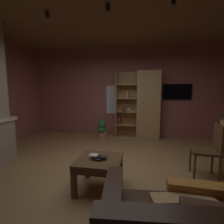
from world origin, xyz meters
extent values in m
cube|color=#A37A4C|center=(0.00, 0.00, -0.01)|extent=(6.15, 5.28, 0.02)
cube|color=#9E5B56|center=(0.00, 2.67, 1.42)|extent=(6.27, 0.06, 2.84)
cube|color=brown|center=(0.00, 0.00, 2.85)|extent=(6.15, 5.28, 0.02)
cube|color=white|center=(-0.23, 2.64, 1.17)|extent=(0.74, 0.01, 0.91)
cube|color=tan|center=(0.75, 2.39, 1.03)|extent=(0.69, 0.38, 2.05)
cube|color=tan|center=(0.09, 2.57, 1.03)|extent=(0.63, 0.02, 2.05)
cube|color=tan|center=(-0.22, 2.39, 1.03)|extent=(0.02, 0.38, 2.05)
sphere|color=black|center=(0.58, 2.18, 1.13)|extent=(0.04, 0.04, 0.04)
cube|color=tan|center=(0.09, 2.39, 0.01)|extent=(0.63, 0.38, 0.02)
cube|color=tan|center=(0.09, 2.39, 0.41)|extent=(0.63, 0.38, 0.02)
cube|color=tan|center=(0.09, 2.39, 0.82)|extent=(0.63, 0.38, 0.02)
cube|color=tan|center=(0.09, 2.39, 1.23)|extent=(0.63, 0.38, 0.02)
cube|color=tan|center=(0.09, 2.39, 1.64)|extent=(0.63, 0.38, 0.02)
cube|color=brown|center=(0.02, 2.33, 0.92)|extent=(0.04, 0.23, 0.19)
cube|color=gold|center=(0.13, 2.33, 1.34)|extent=(0.04, 0.23, 0.21)
cube|color=beige|center=(0.03, 2.33, 0.93)|extent=(0.03, 0.23, 0.20)
cube|color=#B22D2D|center=(-0.12, 2.33, 0.53)|extent=(0.04, 0.23, 0.23)
sphere|color=beige|center=(0.15, 2.39, 0.87)|extent=(0.10, 0.10, 0.10)
cube|color=tan|center=(0.89, -1.63, 0.54)|extent=(0.47, 0.25, 0.35)
cube|color=#C67F33|center=(1.02, -1.50, 0.56)|extent=(0.45, 0.18, 0.39)
cube|color=brown|center=(-0.02, -0.51, 0.44)|extent=(0.64, 0.64, 0.05)
cube|color=brown|center=(-0.02, -0.51, 0.38)|extent=(0.58, 0.58, 0.08)
cube|color=brown|center=(-0.31, -0.79, 0.21)|extent=(0.07, 0.07, 0.42)
cube|color=brown|center=(0.26, -0.79, 0.21)|extent=(0.07, 0.07, 0.42)
cube|color=brown|center=(-0.31, -0.23, 0.21)|extent=(0.07, 0.07, 0.42)
cube|color=brown|center=(0.26, -0.23, 0.21)|extent=(0.07, 0.07, 0.42)
cube|color=black|center=(-0.05, -0.57, 0.48)|extent=(0.14, 0.10, 0.02)
cube|color=black|center=(0.03, -0.52, 0.50)|extent=(0.15, 0.12, 0.02)
cube|color=beige|center=(-0.10, -0.53, 0.52)|extent=(0.14, 0.12, 0.02)
cube|color=brown|center=(1.63, 0.14, 0.46)|extent=(0.45, 0.45, 0.04)
cube|color=brown|center=(1.82, 0.13, 0.70)|extent=(0.07, 0.40, 0.44)
cylinder|color=brown|center=(1.46, 0.33, 0.23)|extent=(0.04, 0.04, 0.46)
cylinder|color=brown|center=(1.44, -0.02, 0.23)|extent=(0.04, 0.04, 0.46)
cylinder|color=brown|center=(1.82, 0.31, 0.23)|extent=(0.04, 0.04, 0.46)
cylinder|color=brown|center=(1.80, -0.05, 0.23)|extent=(0.04, 0.04, 0.46)
cylinder|color=#B77051|center=(-0.60, 2.07, 0.10)|extent=(0.28, 0.28, 0.21)
sphere|color=#2D6B33|center=(-0.63, 2.05, 0.31)|extent=(0.25, 0.25, 0.25)
sphere|color=#2D6B33|center=(-0.62, 2.05, 0.45)|extent=(0.26, 0.26, 0.26)
cube|color=black|center=(1.59, 2.61, 1.43)|extent=(0.84, 0.05, 0.47)
cube|color=black|center=(1.59, 2.58, 1.43)|extent=(0.80, 0.01, 0.43)
cylinder|color=black|center=(-1.07, 0.03, 2.77)|extent=(0.07, 0.07, 0.09)
cylinder|color=black|center=(0.01, -0.02, 2.77)|extent=(0.07, 0.07, 0.09)
cylinder|color=black|center=(1.01, -0.04, 2.77)|extent=(0.07, 0.07, 0.09)
camera|label=1|loc=(0.60, -2.81, 1.46)|focal=26.99mm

